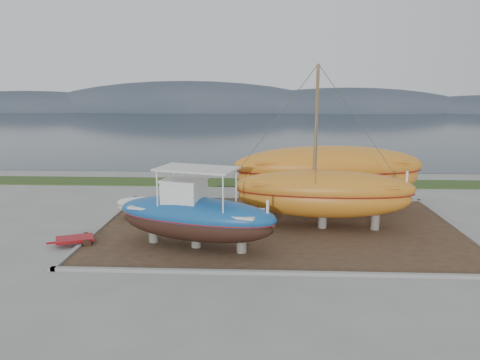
# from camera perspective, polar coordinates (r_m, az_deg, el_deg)

# --- Properties ---
(ground) EXTENTS (140.00, 140.00, 0.00)m
(ground) POSITION_cam_1_polar(r_m,az_deg,el_deg) (20.52, 5.04, -9.19)
(ground) COLOR gray
(ground) RESTS_ON ground
(dirt_patch) EXTENTS (18.00, 12.00, 0.06)m
(dirt_patch) POSITION_cam_1_polar(r_m,az_deg,el_deg) (24.30, 4.68, -5.83)
(dirt_patch) COLOR #422D1E
(dirt_patch) RESTS_ON ground
(curb_frame) EXTENTS (18.60, 12.60, 0.15)m
(curb_frame) POSITION_cam_1_polar(r_m,az_deg,el_deg) (24.29, 4.68, -5.72)
(curb_frame) COLOR gray
(curb_frame) RESTS_ON ground
(grass_strip) EXTENTS (44.00, 3.00, 0.08)m
(grass_strip) POSITION_cam_1_polar(r_m,az_deg,el_deg) (35.45, 4.08, -0.34)
(grass_strip) COLOR #284219
(grass_strip) RESTS_ON ground
(sea) EXTENTS (260.00, 100.00, 0.04)m
(sea) POSITION_cam_1_polar(r_m,az_deg,el_deg) (89.50, 3.32, 6.67)
(sea) COLOR black
(sea) RESTS_ON ground
(mountain_ridge) EXTENTS (200.00, 36.00, 20.00)m
(mountain_ridge) POSITION_cam_1_polar(r_m,az_deg,el_deg) (144.39, 3.13, 8.42)
(mountain_ridge) COLOR #333D49
(mountain_ridge) RESTS_ON ground
(blue_caique) EXTENTS (7.87, 4.36, 3.62)m
(blue_caique) POSITION_cam_1_polar(r_m,az_deg,el_deg) (20.92, -5.44, -3.42)
(blue_caique) COLOR #185499
(blue_caique) RESTS_ON dirt_patch
(white_dinghy) EXTENTS (4.22, 2.34, 1.20)m
(white_dinghy) POSITION_cam_1_polar(r_m,az_deg,el_deg) (25.87, -10.86, -3.48)
(white_dinghy) COLOR white
(white_dinghy) RESTS_ON dirt_patch
(orange_sailboat) EXTENTS (9.28, 3.31, 8.19)m
(orange_sailboat) POSITION_cam_1_polar(r_m,az_deg,el_deg) (23.68, 10.32, 3.81)
(orange_sailboat) COLOR orange
(orange_sailboat) RESTS_ON dirt_patch
(orange_bare_hull) EXTENTS (11.41, 4.38, 3.65)m
(orange_bare_hull) POSITION_cam_1_polar(r_m,az_deg,el_deg) (27.87, 10.72, 0.17)
(orange_bare_hull) COLOR orange
(orange_bare_hull) RESTS_ON dirt_patch
(red_trailer) EXTENTS (2.75, 2.09, 0.35)m
(red_trailer) POSITION_cam_1_polar(r_m,az_deg,el_deg) (23.04, -19.47, -7.04)
(red_trailer) COLOR maroon
(red_trailer) RESTS_ON ground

